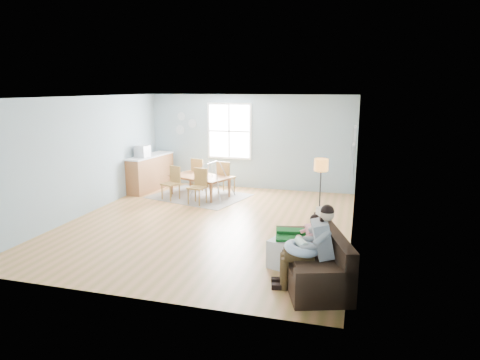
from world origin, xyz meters
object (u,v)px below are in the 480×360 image
(chair_nw, at_px, (199,172))
(storage_cube, at_px, (282,254))
(dining_table, at_px, (199,186))
(toddler, at_px, (309,234))
(chair_se, at_px, (199,184))
(monitor, at_px, (142,151))
(floor_lamp, at_px, (321,171))
(father, at_px, (312,244))
(baby_swing, at_px, (212,182))
(sofa, at_px, (315,262))
(counter, at_px, (150,172))
(chair_ne, at_px, (225,175))
(chair_sw, at_px, (173,181))

(chair_nw, bearing_deg, storage_cube, -55.25)
(dining_table, height_order, chair_nw, chair_nw)
(toddler, xyz_separation_m, chair_se, (-3.17, 3.47, -0.15))
(chair_se, height_order, monitor, monitor)
(floor_lamp, bearing_deg, father, -86.90)
(storage_cube, bearing_deg, baby_swing, 123.50)
(sofa, relative_size, chair_se, 2.33)
(counter, height_order, baby_swing, counter)
(father, bearing_deg, sofa, 84.11)
(chair_ne, relative_size, counter, 0.50)
(chair_se, relative_size, chair_nw, 0.97)
(dining_table, distance_m, chair_se, 0.77)
(chair_sw, distance_m, chair_ne, 1.47)
(chair_se, distance_m, counter, 2.18)
(chair_nw, bearing_deg, counter, -167.50)
(sofa, relative_size, father, 1.65)
(dining_table, xyz_separation_m, chair_sw, (-0.57, -0.46, 0.21))
(father, distance_m, counter, 7.18)
(sofa, relative_size, counter, 1.13)
(sofa, xyz_separation_m, father, (-0.03, -0.30, 0.40))
(storage_cube, bearing_deg, dining_table, 126.77)
(chair_sw, bearing_deg, dining_table, 39.40)
(chair_nw, bearing_deg, floor_lamp, -32.44)
(chair_nw, bearing_deg, chair_sw, -104.90)
(sofa, distance_m, father, 0.50)
(storage_cube, height_order, chair_sw, chair_sw)
(father, relative_size, monitor, 3.23)
(chair_sw, bearing_deg, counter, 142.37)
(father, distance_m, monitor, 6.99)
(storage_cube, bearing_deg, chair_ne, 118.39)
(counter, distance_m, baby_swing, 2.11)
(dining_table, bearing_deg, chair_se, -47.59)
(dining_table, xyz_separation_m, chair_se, (0.26, -0.69, 0.23))
(chair_sw, distance_m, monitor, 1.40)
(chair_ne, bearing_deg, sofa, -58.07)
(chair_ne, relative_size, monitor, 2.35)
(chair_sw, xyz_separation_m, baby_swing, (0.97, 0.37, -0.06))
(floor_lamp, relative_size, dining_table, 0.90)
(toddler, bearing_deg, monitor, 140.62)
(sofa, bearing_deg, chair_ne, 121.93)
(dining_table, bearing_deg, chair_sw, -118.66)
(counter, bearing_deg, toddler, -41.74)
(chair_nw, xyz_separation_m, monitor, (-1.42, -0.65, 0.64))
(baby_swing, bearing_deg, chair_se, -103.86)
(chair_ne, relative_size, baby_swing, 0.87)
(toddler, bearing_deg, baby_swing, 126.64)
(chair_sw, xyz_separation_m, chair_se, (0.82, -0.22, 0.01))
(father, xyz_separation_m, monitor, (-5.20, 4.64, 0.49))
(floor_lamp, distance_m, monitor, 5.30)
(chair_sw, height_order, baby_swing, baby_swing)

